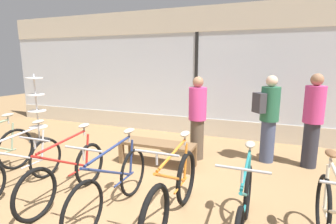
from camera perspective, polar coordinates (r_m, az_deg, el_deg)
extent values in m
plane|color=#99754C|center=(3.92, -8.88, -17.98)|extent=(24.00, 24.00, 0.00)
cube|color=beige|center=(6.92, 5.99, -3.02)|extent=(12.00, 0.08, 0.45)
cube|color=silver|center=(6.73, 6.21, 7.79)|extent=(12.00, 0.04, 2.15)
cube|color=beige|center=(6.79, 6.46, 19.45)|extent=(12.00, 0.08, 0.60)
cube|color=black|center=(6.70, 6.14, 7.78)|extent=(0.08, 0.02, 2.15)
torus|color=black|center=(5.41, -30.19, -6.96)|extent=(0.05, 0.73, 0.73)
cylinder|color=gray|center=(5.32, -30.78, -4.60)|extent=(0.03, 0.11, 0.49)
cylinder|color=gray|center=(5.28, -32.10, -7.56)|extent=(0.03, 0.45, 0.03)
cylinder|color=#B2B2B7|center=(5.23, -31.45, -1.42)|extent=(0.02, 0.02, 0.14)
ellipsoid|color=#B2A893|center=(5.22, -31.54, -0.56)|extent=(0.11, 0.22, 0.06)
torus|color=black|center=(4.80, -25.05, -9.09)|extent=(0.04, 0.66, 0.66)
cylinder|color=#BCBCC1|center=(4.38, -30.58, -8.13)|extent=(0.03, 0.96, 0.51)
cylinder|color=#BCBCC1|center=(4.70, -25.64, -6.47)|extent=(0.03, 0.11, 0.49)
cylinder|color=#BCBCC1|center=(4.33, -30.62, -4.57)|extent=(0.03, 0.89, 0.10)
cylinder|color=#BCBCC1|center=(4.65, -27.14, -9.89)|extent=(0.03, 0.47, 0.03)
cylinder|color=#B2B2B7|center=(4.59, -26.32, -2.89)|extent=(0.02, 0.02, 0.14)
ellipsoid|color=#B2A893|center=(4.58, -26.41, -1.92)|extent=(0.11, 0.22, 0.06)
torus|color=black|center=(4.30, -16.67, -10.80)|extent=(0.05, 0.65, 0.65)
torus|color=black|center=(3.64, -26.88, -15.70)|extent=(0.05, 0.65, 0.65)
cylinder|color=red|center=(3.84, -21.96, -10.01)|extent=(0.03, 0.95, 0.51)
cylinder|color=red|center=(4.19, -17.19, -7.92)|extent=(0.03, 0.11, 0.49)
cylinder|color=red|center=(3.77, -21.94, -5.96)|extent=(0.03, 0.88, 0.10)
cylinder|color=red|center=(4.14, -18.65, -11.79)|extent=(0.03, 0.46, 0.03)
cylinder|color=#B2B2B7|center=(4.08, -17.78, -3.94)|extent=(0.02, 0.02, 0.14)
ellipsoid|color=#B2A893|center=(4.06, -17.85, -2.85)|extent=(0.11, 0.22, 0.06)
cylinder|color=#B2B2B7|center=(3.46, -27.01, -6.23)|extent=(0.02, 0.02, 0.12)
cylinder|color=#ADADB2|center=(3.44, -27.10, -5.27)|extent=(0.46, 0.02, 0.02)
torus|color=black|center=(3.86, -7.61, -12.87)|extent=(0.04, 0.67, 0.67)
torus|color=black|center=(3.07, -17.93, -19.92)|extent=(0.04, 0.67, 0.67)
cylinder|color=navy|center=(3.32, -12.65, -12.62)|extent=(0.03, 1.00, 0.51)
cylinder|color=navy|center=(3.73, -8.01, -9.72)|extent=(0.03, 0.11, 0.49)
cylinder|color=navy|center=(3.24, -12.56, -7.97)|extent=(0.03, 0.93, 0.10)
cylinder|color=navy|center=(3.67, -9.50, -14.23)|extent=(0.03, 0.48, 0.03)
cylinder|color=#B2B2B7|center=(3.60, -8.45, -5.30)|extent=(0.02, 0.02, 0.14)
ellipsoid|color=#B2A893|center=(3.58, -8.49, -4.07)|extent=(0.11, 0.22, 0.06)
cylinder|color=#B2B2B7|center=(2.86, -17.89, -8.81)|extent=(0.02, 0.02, 0.12)
cylinder|color=#ADADB2|center=(2.84, -17.96, -7.67)|extent=(0.46, 0.02, 0.02)
torus|color=black|center=(3.62, 3.98, -14.07)|extent=(0.06, 0.71, 0.71)
torus|color=black|center=(2.79, -2.89, -22.38)|extent=(0.06, 0.71, 0.71)
cylinder|color=orange|center=(3.05, 0.82, -14.09)|extent=(0.03, 0.96, 0.51)
cylinder|color=orange|center=(3.49, 3.83, -10.76)|extent=(0.03, 0.11, 0.49)
cylinder|color=orange|center=(2.97, 1.04, -9.05)|extent=(0.03, 0.88, 0.10)
cylinder|color=orange|center=(3.43, 2.77, -15.60)|extent=(0.03, 0.46, 0.03)
cylinder|color=#B2B2B7|center=(3.36, 3.69, -6.08)|extent=(0.02, 0.02, 0.14)
ellipsoid|color=#B2A893|center=(3.33, 3.70, -4.76)|extent=(0.11, 0.22, 0.06)
cylinder|color=#B2B2B7|center=(2.56, -2.46, -10.18)|extent=(0.02, 0.02, 0.12)
cylinder|color=#ADADB2|center=(2.54, -2.48, -8.91)|extent=(0.46, 0.02, 0.02)
torus|color=black|center=(3.46, 16.94, -16.36)|extent=(0.05, 0.65, 0.65)
cylinder|color=#1E7A7F|center=(2.88, 16.28, -16.86)|extent=(0.03, 0.93, 0.51)
cylinder|color=#1E7A7F|center=(3.32, 17.12, -12.98)|extent=(0.03, 0.11, 0.49)
cylinder|color=#1E7A7F|center=(2.79, 16.64, -11.56)|extent=(0.03, 0.86, 0.10)
cylinder|color=#1E7A7F|center=(3.26, 16.59, -18.10)|extent=(0.03, 0.45, 0.03)
cylinder|color=#B2B2B7|center=(3.18, 17.37, -8.13)|extent=(0.02, 0.02, 0.14)
ellipsoid|color=#B2A893|center=(3.15, 17.46, -6.75)|extent=(0.11, 0.22, 0.06)
cylinder|color=#B2B2B7|center=(2.36, 15.82, -13.25)|extent=(0.02, 0.02, 0.12)
cylinder|color=#ADADB2|center=(2.34, 15.90, -11.90)|extent=(0.46, 0.02, 0.02)
torus|color=black|center=(3.44, 30.67, -17.29)|extent=(0.04, 0.69, 0.69)
cylinder|color=beige|center=(3.30, 31.19, -13.91)|extent=(0.03, 0.11, 0.49)
cylinder|color=beige|center=(3.25, 31.30, -19.08)|extent=(0.03, 0.44, 0.03)
cylinder|color=#B2B2B7|center=(3.16, 31.87, -9.05)|extent=(0.02, 0.02, 0.14)
ellipsoid|color=brown|center=(3.13, 32.02, -7.67)|extent=(0.11, 0.22, 0.06)
cylinder|color=#333333|center=(7.09, -26.12, -5.54)|extent=(0.48, 0.48, 0.03)
cylinder|color=silver|center=(6.92, -26.67, 0.78)|extent=(0.04, 0.04, 1.61)
cylinder|color=white|center=(7.01, -26.35, -2.89)|extent=(0.40, 0.40, 0.02)
cylinder|color=white|center=(6.93, -26.62, 0.22)|extent=(0.40, 0.40, 0.02)
cylinder|color=white|center=(6.88, -26.89, 3.40)|extent=(0.40, 0.40, 0.02)
cylinder|color=white|center=(6.85, -27.17, 6.61)|extent=(0.40, 0.40, 0.02)
cube|color=brown|center=(4.85, -2.34, -6.89)|extent=(1.40, 0.44, 0.05)
cube|color=brown|center=(5.06, -10.10, -8.85)|extent=(0.08, 0.08, 0.38)
cube|color=brown|center=(4.54, 4.52, -11.03)|extent=(0.08, 0.08, 0.38)
cube|color=brown|center=(5.35, -8.07, -7.67)|extent=(0.08, 0.08, 0.38)
cube|color=brown|center=(4.87, 5.78, -9.53)|extent=(0.08, 0.08, 0.38)
cylinder|color=#424C6B|center=(5.34, 20.82, -5.96)|extent=(0.37, 0.37, 0.80)
cylinder|color=#286647|center=(5.19, 21.35, 1.66)|extent=(0.48, 0.48, 0.63)
sphere|color=beige|center=(5.14, 21.67, 6.28)|extent=(0.21, 0.21, 0.21)
cube|color=#38383D|center=(5.04, 19.23, 1.91)|extent=(0.26, 0.27, 0.36)
cylinder|color=#2D2D38|center=(5.39, 28.55, -6.32)|extent=(0.37, 0.37, 0.82)
cylinder|color=#D13D84|center=(5.24, 29.28, 1.43)|extent=(0.48, 0.48, 0.65)
sphere|color=#9E7051|center=(5.19, 29.72, 6.14)|extent=(0.21, 0.21, 0.21)
cylinder|color=brown|center=(5.18, 6.31, -5.91)|extent=(0.32, 0.32, 0.79)
cylinder|color=#D13D84|center=(5.02, 6.48, 1.81)|extent=(0.42, 0.42, 0.62)
sphere|color=#9E7051|center=(4.97, 6.58, 6.51)|extent=(0.20, 0.20, 0.20)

